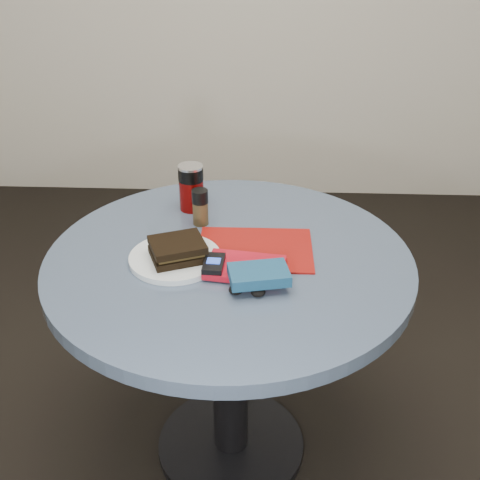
{
  "coord_description": "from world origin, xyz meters",
  "views": [
    {
      "loc": [
        0.09,
        -1.39,
        1.6
      ],
      "look_at": [
        0.03,
        0.0,
        0.8
      ],
      "focal_mm": 45.0,
      "sensor_mm": 36.0,
      "label": 1
    }
  ],
  "objects_px": {
    "soda_can": "(191,187)",
    "magazine": "(255,249)",
    "table": "(230,304)",
    "mp3_player": "(214,263)",
    "headphones": "(247,291)",
    "sandwich": "(178,250)",
    "pepper_grinder": "(200,207)",
    "red_book": "(245,267)",
    "plate": "(175,258)",
    "novel": "(259,275)"
  },
  "relations": [
    {
      "from": "sandwich",
      "to": "soda_can",
      "type": "relative_size",
      "value": 1.19
    },
    {
      "from": "headphones",
      "to": "novel",
      "type": "bearing_deg",
      "value": 49.64
    },
    {
      "from": "red_book",
      "to": "mp3_player",
      "type": "distance_m",
      "value": 0.08
    },
    {
      "from": "table",
      "to": "soda_can",
      "type": "xyz_separation_m",
      "value": [
        -0.13,
        0.28,
        0.24
      ]
    },
    {
      "from": "pepper_grinder",
      "to": "headphones",
      "type": "xyz_separation_m",
      "value": [
        0.15,
        -0.36,
        -0.05
      ]
    },
    {
      "from": "pepper_grinder",
      "to": "novel",
      "type": "xyz_separation_m",
      "value": [
        0.18,
        -0.33,
        -0.02
      ]
    },
    {
      "from": "plate",
      "to": "sandwich",
      "type": "height_order",
      "value": "sandwich"
    },
    {
      "from": "table",
      "to": "red_book",
      "type": "distance_m",
      "value": 0.2
    },
    {
      "from": "red_book",
      "to": "novel",
      "type": "relative_size",
      "value": 1.36
    },
    {
      "from": "table",
      "to": "mp3_player",
      "type": "distance_m",
      "value": 0.21
    },
    {
      "from": "soda_can",
      "to": "novel",
      "type": "distance_m",
      "value": 0.48
    },
    {
      "from": "pepper_grinder",
      "to": "sandwich",
      "type": "bearing_deg",
      "value": -99.78
    },
    {
      "from": "headphones",
      "to": "sandwich",
      "type": "bearing_deg",
      "value": 143.53
    },
    {
      "from": "table",
      "to": "pepper_grinder",
      "type": "relative_size",
      "value": 9.11
    },
    {
      "from": "table",
      "to": "red_book",
      "type": "xyz_separation_m",
      "value": [
        0.05,
        -0.08,
        0.18
      ]
    },
    {
      "from": "magazine",
      "to": "mp3_player",
      "type": "relative_size",
      "value": 3.38
    },
    {
      "from": "table",
      "to": "pepper_grinder",
      "type": "bearing_deg",
      "value": 117.94
    },
    {
      "from": "magazine",
      "to": "mp3_player",
      "type": "distance_m",
      "value": 0.16
    },
    {
      "from": "red_book",
      "to": "table",
      "type": "bearing_deg",
      "value": 128.9
    },
    {
      "from": "headphones",
      "to": "mp3_player",
      "type": "bearing_deg",
      "value": 134.2
    },
    {
      "from": "table",
      "to": "sandwich",
      "type": "height_order",
      "value": "sandwich"
    },
    {
      "from": "magazine",
      "to": "novel",
      "type": "relative_size",
      "value": 2.14
    },
    {
      "from": "plate",
      "to": "pepper_grinder",
      "type": "xyz_separation_m",
      "value": [
        0.05,
        0.21,
        0.05
      ]
    },
    {
      "from": "mp3_player",
      "to": "magazine",
      "type": "bearing_deg",
      "value": 49.25
    },
    {
      "from": "plate",
      "to": "novel",
      "type": "height_order",
      "value": "novel"
    },
    {
      "from": "soda_can",
      "to": "headphones",
      "type": "relative_size",
      "value": 1.52
    },
    {
      "from": "red_book",
      "to": "plate",
      "type": "bearing_deg",
      "value": 174.3
    },
    {
      "from": "soda_can",
      "to": "novel",
      "type": "relative_size",
      "value": 0.98
    },
    {
      "from": "table",
      "to": "magazine",
      "type": "height_order",
      "value": "magazine"
    },
    {
      "from": "red_book",
      "to": "soda_can",
      "type": "bearing_deg",
      "value": 125.14
    },
    {
      "from": "novel",
      "to": "headphones",
      "type": "xyz_separation_m",
      "value": [
        -0.03,
        -0.03,
        -0.03
      ]
    },
    {
      "from": "soda_can",
      "to": "novel",
      "type": "bearing_deg",
      "value": -63.0
    },
    {
      "from": "soda_can",
      "to": "magazine",
      "type": "height_order",
      "value": "soda_can"
    },
    {
      "from": "table",
      "to": "mp3_player",
      "type": "bearing_deg",
      "value": -110.83
    },
    {
      "from": "soda_can",
      "to": "table",
      "type": "bearing_deg",
      "value": -64.46
    },
    {
      "from": "soda_can",
      "to": "mp3_player",
      "type": "distance_m",
      "value": 0.38
    },
    {
      "from": "headphones",
      "to": "pepper_grinder",
      "type": "bearing_deg",
      "value": 112.7
    },
    {
      "from": "pepper_grinder",
      "to": "mp3_player",
      "type": "relative_size",
      "value": 1.18
    },
    {
      "from": "red_book",
      "to": "novel",
      "type": "distance_m",
      "value": 0.08
    },
    {
      "from": "red_book",
      "to": "novel",
      "type": "xyz_separation_m",
      "value": [
        0.04,
        -0.07,
        0.02
      ]
    },
    {
      "from": "sandwich",
      "to": "mp3_player",
      "type": "distance_m",
      "value": 0.11
    },
    {
      "from": "plate",
      "to": "table",
      "type": "bearing_deg",
      "value": 12.42
    },
    {
      "from": "soda_can",
      "to": "pepper_grinder",
      "type": "xyz_separation_m",
      "value": [
        0.04,
        -0.1,
        -0.02
      ]
    },
    {
      "from": "table",
      "to": "soda_can",
      "type": "bearing_deg",
      "value": 115.54
    },
    {
      "from": "pepper_grinder",
      "to": "headphones",
      "type": "relative_size",
      "value": 1.16
    },
    {
      "from": "soda_can",
      "to": "novel",
      "type": "height_order",
      "value": "soda_can"
    },
    {
      "from": "mp3_player",
      "to": "novel",
      "type": "bearing_deg",
      "value": -26.34
    },
    {
      "from": "plate",
      "to": "magazine",
      "type": "distance_m",
      "value": 0.22
    },
    {
      "from": "magazine",
      "to": "sandwich",
      "type": "bearing_deg",
      "value": -160.59
    },
    {
      "from": "plate",
      "to": "headphones",
      "type": "height_order",
      "value": "headphones"
    }
  ]
}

